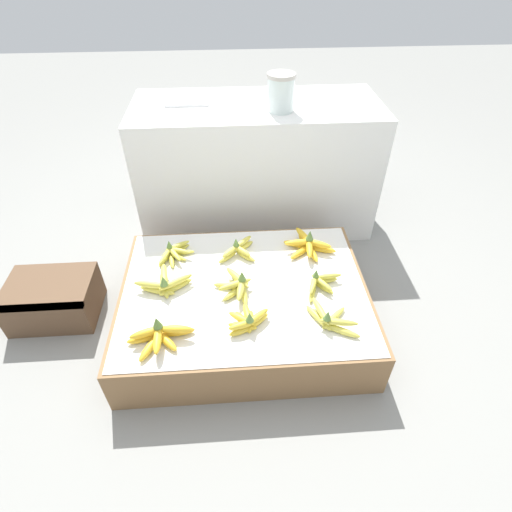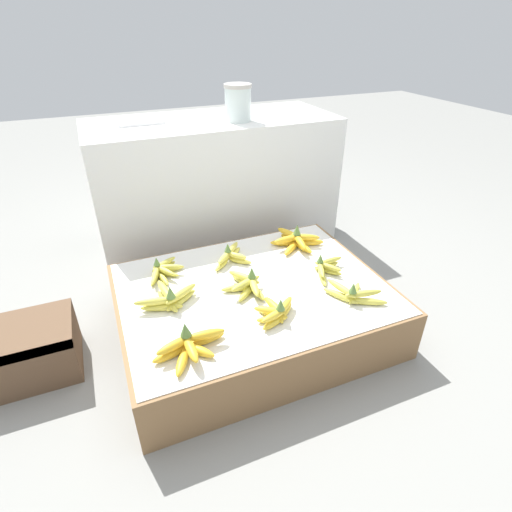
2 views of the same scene
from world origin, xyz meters
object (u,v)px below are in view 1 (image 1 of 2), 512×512
at_px(banana_bunch_back_left, 174,253).
at_px(foam_tray_white, 187,99).
at_px(banana_bunch_front_midright, 330,319).
at_px(banana_bunch_middle_midleft, 238,285).
at_px(banana_bunch_middle_midright, 320,283).
at_px(wooden_crate, 54,299).
at_px(glass_jar, 281,92).
at_px(banana_bunch_back_midright, 307,245).
at_px(banana_bunch_front_midleft, 247,321).
at_px(banana_bunch_back_midleft, 239,250).
at_px(banana_bunch_front_left, 160,336).
at_px(banana_bunch_middle_left, 165,284).

xyz_separation_m(banana_bunch_back_left, foam_tray_white, (0.08, 0.69, 0.48)).
height_order(banana_bunch_front_midright, banana_bunch_middle_midleft, banana_bunch_middle_midleft).
relative_size(banana_bunch_middle_midright, foam_tray_white, 0.76).
bearing_deg(wooden_crate, banana_bunch_middle_midright, -6.17).
bearing_deg(glass_jar, banana_bunch_back_midright, -79.65).
bearing_deg(banana_bunch_front_midright, banana_bunch_middle_midleft, 149.08).
distance_m(banana_bunch_front_midleft, banana_bunch_back_midleft, 0.45).
bearing_deg(glass_jar, foam_tray_white, 160.35).
distance_m(banana_bunch_middle_midleft, foam_tray_white, 1.07).
distance_m(banana_bunch_front_midright, foam_tray_white, 1.38).
distance_m(banana_bunch_front_left, banana_bunch_middle_midright, 0.71).
bearing_deg(banana_bunch_middle_midleft, banana_bunch_back_midright, 35.57).
distance_m(banana_bunch_back_midleft, glass_jar, 0.80).
height_order(banana_bunch_front_left, glass_jar, glass_jar).
relative_size(banana_bunch_middle_midleft, banana_bunch_back_left, 1.23).
bearing_deg(banana_bunch_front_midright, banana_bunch_back_left, 145.04).
bearing_deg(glass_jar, banana_bunch_back_left, -136.76).
bearing_deg(banana_bunch_middle_midright, banana_bunch_back_left, 159.03).
relative_size(banana_bunch_front_left, foam_tray_white, 1.15).
height_order(banana_bunch_front_midleft, banana_bunch_middle_left, banana_bunch_middle_left).
distance_m(wooden_crate, banana_bunch_middle_left, 0.59).
bearing_deg(banana_bunch_back_midleft, wooden_crate, -172.60).
bearing_deg(banana_bunch_middle_midleft, banana_bunch_front_midright, -30.92).
xyz_separation_m(banana_bunch_back_left, banana_bunch_back_midright, (0.65, 0.01, 0.01)).
distance_m(banana_bunch_front_midleft, banana_bunch_middle_left, 0.42).
distance_m(banana_bunch_front_left, banana_bunch_front_midleft, 0.34).
bearing_deg(banana_bunch_back_midleft, banana_bunch_middle_midleft, -93.34).
bearing_deg(banana_bunch_back_midleft, banana_bunch_front_midright, -52.68).
xyz_separation_m(banana_bunch_front_left, foam_tray_white, (0.09, 1.19, 0.47)).
xyz_separation_m(banana_bunch_middle_midright, banana_bunch_back_left, (-0.66, 0.25, -0.00)).
height_order(banana_bunch_front_midright, banana_bunch_middle_left, banana_bunch_middle_left).
bearing_deg(banana_bunch_front_left, banana_bunch_middle_midleft, 39.96).
bearing_deg(banana_bunch_front_midright, banana_bunch_back_midleft, 127.32).
bearing_deg(banana_bunch_middle_midright, banana_bunch_back_midright, 92.82).
bearing_deg(banana_bunch_front_midleft, glass_jar, 77.00).
bearing_deg(foam_tray_white, banana_bunch_back_left, -96.23).
height_order(banana_bunch_back_left, banana_bunch_back_midright, banana_bunch_back_midright).
distance_m(banana_bunch_middle_midright, banana_bunch_back_midleft, 0.43).
bearing_deg(banana_bunch_middle_left, banana_bunch_middle_midleft, -4.31).
bearing_deg(banana_bunch_front_midleft, banana_bunch_middle_midright, 30.77).
bearing_deg(wooden_crate, foam_tray_white, 51.10).
distance_m(banana_bunch_front_left, banana_bunch_back_midright, 0.83).
bearing_deg(banana_bunch_middle_left, banana_bunch_back_midright, 18.76).
bearing_deg(banana_bunch_back_midright, wooden_crate, -174.17).
bearing_deg(banana_bunch_front_midleft, banana_bunch_back_midright, 55.13).
xyz_separation_m(banana_bunch_middle_midleft, foam_tray_white, (-0.22, 0.93, 0.48)).
height_order(wooden_crate, banana_bunch_back_left, banana_bunch_back_left).
bearing_deg(foam_tray_white, glass_jar, -19.65).
xyz_separation_m(banana_bunch_front_left, banana_bunch_back_left, (0.01, 0.50, -0.01)).
xyz_separation_m(banana_bunch_front_left, banana_bunch_middle_left, (-0.01, 0.28, -0.00)).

